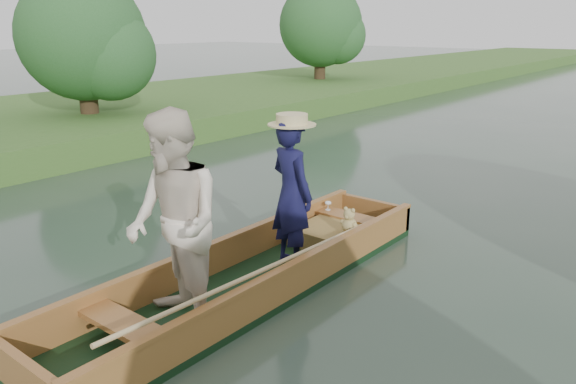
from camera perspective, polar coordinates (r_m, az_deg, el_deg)
The scene contains 2 objects.
ground at distance 6.11m, azimuth -3.59°, elevation -9.84°, with size 120.00×120.00×0.00m, color #283D30.
punt at distance 5.56m, azimuth -5.72°, elevation -4.33°, with size 1.22×5.00×2.07m.
Camera 1 is at (3.72, -4.01, 2.73)m, focal length 35.00 mm.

